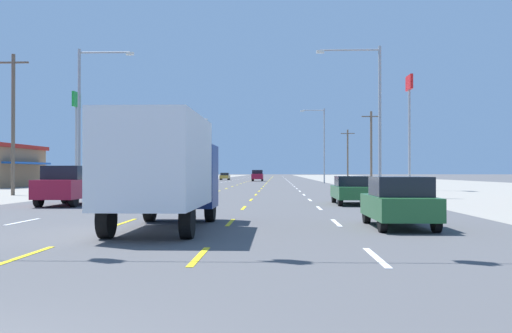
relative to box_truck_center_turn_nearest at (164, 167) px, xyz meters
name	(u,v)px	position (x,y,z in m)	size (l,w,h in m)	color
ground_plane	(251,185)	(-0.01, 53.91, -1.84)	(572.00, 572.00, 0.00)	#4C4C4F
lot_apron_left	(54,185)	(-24.76, 53.91, -1.83)	(28.00, 440.00, 0.01)	gray
lot_apron_right	(452,185)	(24.74, 53.91, -1.83)	(28.00, 440.00, 0.01)	gray
lane_markings	(260,180)	(-0.01, 92.41, -1.83)	(10.64, 227.60, 0.01)	white
signal_span_wire	(132,3)	(0.00, -3.67, 3.68)	(27.31, 0.53, 9.17)	brown
box_truck_center_turn_nearest	(164,167)	(0.00, 0.00, 0.00)	(2.40, 7.20, 3.23)	navy
hatchback_far_right_near	(399,202)	(6.96, 0.86, -1.05)	(1.72, 3.90, 1.54)	#235B2D
suv_far_left_mid	(69,185)	(-7.18, 11.80, -0.81)	(1.98, 4.90, 1.98)	maroon
sedan_far_right_midfar	(352,190)	(7.15, 13.04, -1.08)	(1.80, 4.50, 1.46)	#235B2D
suv_center_turn_far	(258,175)	(-0.17, 83.66, -0.81)	(1.98, 4.90, 1.98)	maroon
sedan_far_left_farther	(225,176)	(-7.24, 97.44, -1.08)	(1.80, 4.50, 1.46)	#B28C33
pole_sign_left_row_1	(76,118)	(-16.26, 38.02, 5.12)	(0.24, 1.88, 9.43)	gray
pole_sign_left_row_2	(134,127)	(-15.44, 56.77, 5.64)	(0.24, 2.28, 9.70)	gray
pole_sign_right_row_1	(409,106)	(15.29, 35.40, 5.79)	(0.24, 1.99, 10.43)	gray
streetlight_left_row_0	(84,112)	(-9.80, 21.60, 3.93)	(3.84, 0.26, 10.04)	gray
streetlight_right_row_0	(373,109)	(9.71, 21.60, 4.00)	(4.31, 0.26, 10.08)	gray
streetlight_left_row_1	(187,145)	(-9.86, 66.08, 3.69)	(3.37, 0.26, 9.70)	gray
streetlight_right_row_1	(322,141)	(9.84, 66.08, 4.32)	(3.55, 0.26, 10.87)	gray
utility_pole_left_row_0	(13,122)	(-15.51, 23.26, 3.40)	(2.20, 0.26, 10.07)	brown
utility_pole_right_row_1	(371,147)	(14.20, 49.68, 2.70)	(2.20, 0.26, 8.69)	brown
utility_pole_right_row_2	(348,155)	(14.51, 73.98, 2.53)	(2.20, 0.26, 8.36)	brown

